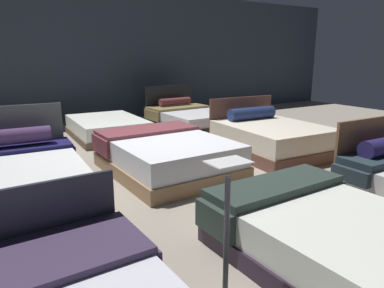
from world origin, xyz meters
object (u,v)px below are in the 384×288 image
Objects in this scene: bed_1 at (328,236)px; bed_3 at (16,178)px; bed_7 at (107,128)px; bed_8 at (189,117)px; price_sign at (226,253)px; bed_4 at (167,155)px; bed_5 at (271,138)px.

bed_3 reaches higher than bed_1.
bed_7 is 2.18m from bed_8.
price_sign reaches higher than bed_1.
bed_8 is at bearing 68.58° from bed_1.
bed_8 is at bearing 36.70° from bed_3.
bed_7 is at bearing 80.05° from price_sign.
price_sign is (-3.21, -5.94, 0.20)m from bed_8.
bed_4 is at bearing 70.65° from price_sign.
bed_7 is at bearing 179.54° from bed_8.
bed_7 is at bearing 88.20° from bed_4.
bed_4 is at bearing -88.63° from bed_7.
bed_7 is at bearing 88.91° from bed_1.
bed_3 is 1.01× the size of bed_4.
bed_1 is 3.70m from bed_3.
bed_3 is at bearing -125.25° from bed_7.
bed_3 is at bearing 124.38° from bed_1.
bed_8 is (4.28, 2.95, -0.04)m from bed_3.
bed_8 reaches higher than bed_1.
bed_4 is at bearing 1.08° from bed_3.
bed_1 is at bearing 0.65° from price_sign.
bed_4 is at bearing 89.62° from bed_1.
bed_4 is (2.11, -0.04, 0.00)m from bed_3.
bed_1 is 1.14m from price_sign.
bed_4 is 0.97× the size of bed_8.
bed_4 is 1.05× the size of bed_7.
bed_1 is 1.80× the size of price_sign.
price_sign is at bearing -111.38° from bed_4.
bed_4 is 1.96× the size of price_sign.
bed_1 is 0.90× the size of bed_3.
bed_1 is 3.60m from bed_5.
bed_5 reaches higher than bed_4.
bed_1 reaches higher than bed_7.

